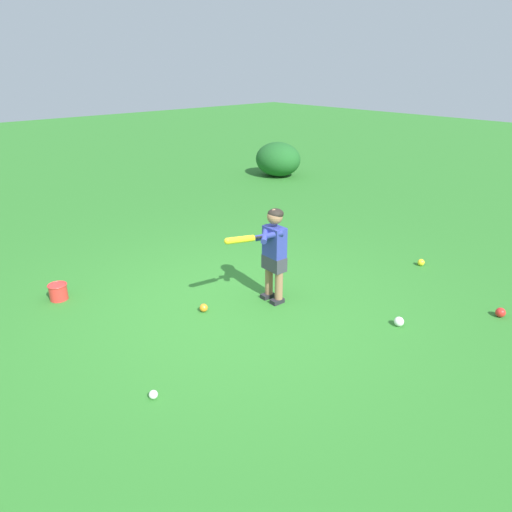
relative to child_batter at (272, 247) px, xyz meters
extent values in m
plane|color=#2D7528|center=(-0.46, 0.15, -0.65)|extent=(40.00, 40.00, 0.00)
cube|color=#232328|center=(0.01, -0.08, -0.63)|extent=(0.16, 0.10, 0.05)
cylinder|color=#996B4C|center=(0.03, -0.09, -0.44)|extent=(0.09, 0.09, 0.34)
cube|color=#232328|center=(0.02, 0.08, -0.63)|extent=(0.16, 0.10, 0.05)
cylinder|color=#996B4C|center=(0.04, 0.08, -0.44)|extent=(0.09, 0.09, 0.34)
cube|color=#383842|center=(0.03, 0.00, -0.19)|extent=(0.17, 0.28, 0.16)
cube|color=#2D3893|center=(0.03, 0.00, 0.06)|extent=(0.16, 0.26, 0.34)
sphere|color=#996B4C|center=(0.03, 0.00, 0.34)|extent=(0.17, 0.17, 0.17)
ellipsoid|color=black|center=(0.04, 0.00, 0.37)|extent=(0.18, 0.18, 0.11)
sphere|color=yellow|center=(-0.11, 0.01, 0.15)|extent=(0.04, 0.04, 0.04)
cylinder|color=black|center=(-0.20, 0.01, 0.16)|extent=(0.14, 0.03, 0.05)
cylinder|color=yellow|center=(-0.44, 0.01, 0.20)|extent=(0.35, 0.08, 0.11)
sphere|color=yellow|center=(-0.61, 0.02, 0.22)|extent=(0.07, 0.07, 0.07)
cylinder|color=#2D3893|center=(-0.08, -0.03, 0.16)|extent=(0.25, 0.27, 0.14)
cylinder|color=#2D3893|center=(-0.07, 0.04, 0.16)|extent=(0.27, 0.25, 0.14)
sphere|color=red|center=(1.55, -1.90, -0.60)|extent=(0.10, 0.10, 0.10)
sphere|color=orange|center=(-0.72, 0.31, -0.61)|extent=(0.09, 0.09, 0.09)
sphere|color=white|center=(0.58, -1.28, -0.60)|extent=(0.10, 0.10, 0.10)
sphere|color=white|center=(-1.89, -0.59, -0.61)|extent=(0.07, 0.07, 0.07)
sphere|color=yellow|center=(2.17, -0.61, -0.60)|extent=(0.09, 0.09, 0.09)
cylinder|color=red|center=(-1.78, 1.66, -0.56)|extent=(0.20, 0.20, 0.18)
torus|color=red|center=(-1.78, 1.66, -0.47)|extent=(0.22, 0.22, 0.02)
ellipsoid|color=#1E5B23|center=(4.51, 4.48, -0.26)|extent=(0.98, 1.10, 0.79)
camera|label=1|loc=(-3.37, -3.47, 1.88)|focal=33.53mm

